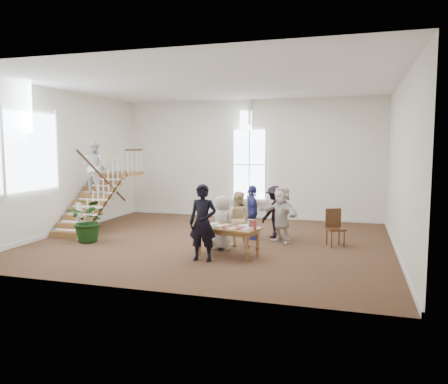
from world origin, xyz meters
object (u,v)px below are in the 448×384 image
(library_table, at_px, (229,230))
(woman_cluster_a, at_px, (252,212))
(person_yellow, at_px, (238,219))
(floor_plant, at_px, (89,220))
(police_officer, at_px, (203,223))
(woman_cluster_b, at_px, (275,212))
(side_chair, at_px, (335,225))
(elderly_woman, at_px, (222,222))
(woman_cluster_c, at_px, (281,214))

(library_table, distance_m, woman_cluster_a, 2.09)
(person_yellow, height_order, floor_plant, person_yellow)
(police_officer, bearing_deg, person_yellow, 75.86)
(woman_cluster_b, bearing_deg, side_chair, 102.12)
(police_officer, xyz_separation_m, floor_plant, (-3.81, 1.02, -0.29))
(woman_cluster_a, bearing_deg, elderly_woman, 144.55)
(woman_cluster_b, height_order, floor_plant, woman_cluster_b)
(floor_plant, bearing_deg, woman_cluster_b, 23.30)
(elderly_woman, distance_m, woman_cluster_a, 1.55)
(woman_cluster_a, distance_m, woman_cluster_c, 0.92)
(library_table, bearing_deg, floor_plant, -172.16)
(library_table, bearing_deg, side_chair, 50.34)
(side_chair, bearing_deg, woman_cluster_a, 152.42)
(person_yellow, bearing_deg, police_officer, 74.33)
(woman_cluster_c, xyz_separation_m, side_chair, (1.48, 0.05, -0.24))
(woman_cluster_b, distance_m, woman_cluster_c, 0.72)
(library_table, distance_m, elderly_woman, 0.71)
(person_yellow, xyz_separation_m, woman_cluster_b, (0.79, 1.42, 0.02))
(person_yellow, relative_size, woman_cluster_c, 0.93)
(police_officer, distance_m, floor_plant, 3.96)
(police_officer, height_order, woman_cluster_a, police_officer)
(elderly_woman, bearing_deg, woman_cluster_a, -94.61)
(woman_cluster_a, relative_size, woman_cluster_b, 1.03)
(floor_plant, height_order, side_chair, floor_plant)
(police_officer, relative_size, floor_plant, 1.46)
(library_table, distance_m, woman_cluster_b, 2.63)
(elderly_woman, relative_size, woman_cluster_b, 0.93)
(woman_cluster_a, xyz_separation_m, floor_plant, (-4.40, -1.70, -0.17))
(woman_cluster_c, bearing_deg, floor_plant, -125.19)
(person_yellow, distance_m, floor_plant, 4.28)
(library_table, distance_m, side_chair, 3.16)
(police_officer, relative_size, woman_cluster_b, 1.18)
(library_table, xyz_separation_m, woman_cluster_b, (0.73, 2.53, 0.13))
(police_officer, height_order, person_yellow, police_officer)
(elderly_woman, distance_m, side_chair, 3.16)
(police_officer, distance_m, woman_cluster_a, 2.79)
(elderly_woman, relative_size, person_yellow, 0.96)
(woman_cluster_b, relative_size, side_chair, 1.53)
(woman_cluster_b, height_order, woman_cluster_c, woman_cluster_c)
(police_officer, height_order, woman_cluster_c, police_officer)
(woman_cluster_a, xyz_separation_m, woman_cluster_c, (0.90, -0.20, 0.02))
(woman_cluster_a, bearing_deg, person_yellow, 151.95)
(elderly_woman, distance_m, woman_cluster_c, 1.89)
(library_table, relative_size, elderly_woman, 1.16)
(woman_cluster_c, bearing_deg, library_table, -79.77)
(side_chair, bearing_deg, woman_cluster_c, 157.93)
(police_officer, distance_m, elderly_woman, 1.27)
(woman_cluster_c, bearing_deg, side_chair, 40.81)
(person_yellow, relative_size, side_chair, 1.48)
(woman_cluster_a, bearing_deg, police_officer, 150.68)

